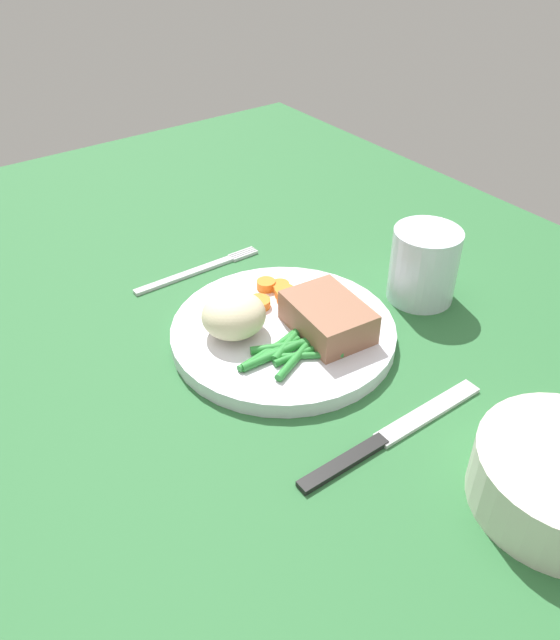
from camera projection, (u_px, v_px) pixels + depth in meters
The scene contains 9 objects.
dining_table at pixel (269, 333), 67.92cm from camera, with size 120.00×90.00×2.00cm.
dinner_plate at pixel (280, 334), 64.92cm from camera, with size 23.10×23.10×1.60cm, color white.
meat_portion at pixel (328, 317), 63.15cm from camera, with size 8.89×6.33×3.30cm, color #936047.
mashed_potatoes at pixel (234, 315), 62.53cm from camera, with size 6.30×6.49×4.35cm, color beige.
carrot_slices at pixel (279, 295), 68.38cm from camera, with size 6.35×6.54×1.27cm.
green_beans at pixel (286, 350), 60.93cm from camera, with size 6.47×9.54×0.86cm.
fork at pixel (198, 271), 75.89cm from camera, with size 1.44×16.60×0.40cm.
knife at pixel (390, 436), 54.43cm from camera, with size 1.70×20.50×0.64cm.
water_glass at pixel (423, 270), 69.73cm from camera, with size 7.45×7.45×8.36cm.
Camera 1 is at (44.11, -30.56, 42.68)cm, focal length 35.44 mm.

